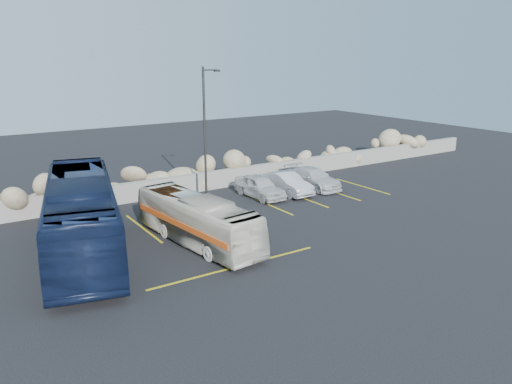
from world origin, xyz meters
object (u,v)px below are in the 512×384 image
tour_coach (81,215)px  car_a (260,186)px  lamppost (205,131)px  car_b (287,183)px  car_c (313,178)px  vintage_bus (197,220)px

tour_coach → car_a: size_ratio=3.00×
lamppost → car_a: bearing=-15.7°
tour_coach → car_b: bearing=25.0°
car_a → car_b: size_ratio=0.99×
tour_coach → car_c: (15.92, 2.95, -1.04)m
lamppost → vintage_bus: 7.61m
car_a → car_b: bearing=-8.4°
lamppost → car_b: bearing=-12.4°
vintage_bus → car_b: 10.01m
lamppost → vintage_bus: size_ratio=0.97×
vintage_bus → car_c: vintage_bus is taller
vintage_bus → car_a: vintage_bus is taller
car_a → car_b: car_a is taller
vintage_bus → car_a: size_ratio=2.02×
car_a → vintage_bus: bearing=-145.6°
car_b → vintage_bus: bearing=-152.6°
tour_coach → car_a: tour_coach is taller
lamppost → car_b: (5.16, -1.14, -3.62)m
vintage_bus → car_c: (11.17, 4.97, -0.49)m
tour_coach → car_b: 13.85m
tour_coach → car_c: bearing=24.1°
lamppost → tour_coach: 9.59m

